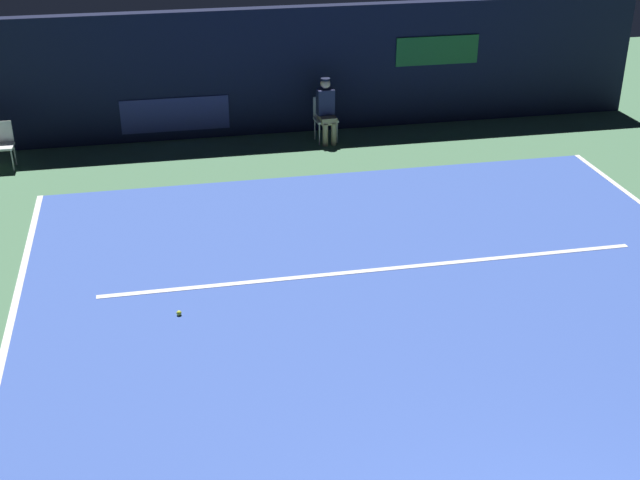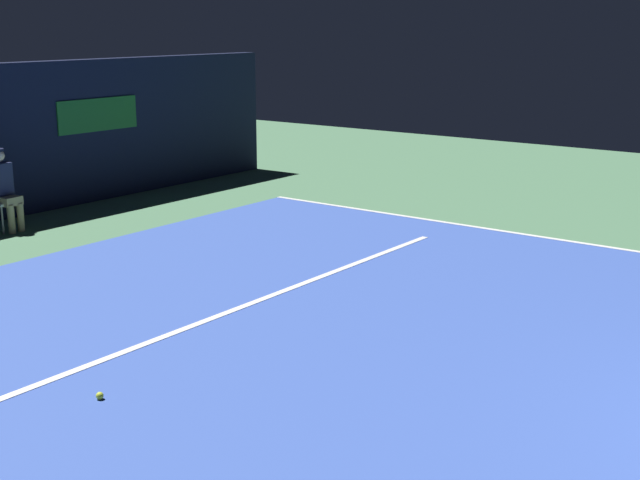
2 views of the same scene
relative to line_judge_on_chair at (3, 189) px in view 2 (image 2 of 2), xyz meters
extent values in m
plane|color=#4C7A56|center=(-0.42, -7.73, -0.69)|extent=(30.16, 30.16, 0.00)
cube|color=#3856B2|center=(-0.42, -7.73, -0.68)|extent=(10.32, 11.84, 0.01)
cube|color=white|center=(4.69, -7.73, -0.67)|extent=(0.10, 11.84, 0.01)
cube|color=white|center=(-0.42, -5.65, -0.67)|extent=(8.05, 0.10, 0.01)
cube|color=#1E6B2D|center=(2.54, 0.71, 0.91)|extent=(1.80, 0.04, 0.60)
cube|color=white|center=(0.00, 0.01, -0.23)|extent=(0.47, 0.44, 0.04)
cylinder|color=#B2B2B7|center=(-0.17, -0.17, -0.46)|extent=(0.03, 0.03, 0.46)
cylinder|color=#B2B2B7|center=(0.20, -0.14, -0.46)|extent=(0.03, 0.03, 0.46)
cylinder|color=#B2B2B7|center=(0.17, 0.20, -0.46)|extent=(0.03, 0.03, 0.46)
cube|color=tan|center=(0.01, -0.07, -0.19)|extent=(0.35, 0.43, 0.14)
cylinder|color=tan|center=(-0.07, -0.25, -0.46)|extent=(0.11, 0.11, 0.46)
cylinder|color=tan|center=(0.11, -0.24, -0.46)|extent=(0.11, 0.11, 0.46)
cube|color=#23284C|center=(0.00, 0.05, 0.14)|extent=(0.36, 0.25, 0.52)
sphere|color=#CCE033|center=(-3.34, -6.36, -0.64)|extent=(0.07, 0.07, 0.07)
camera|label=1|loc=(-3.43, -16.29, 5.27)|focal=47.73mm
camera|label=2|loc=(-7.91, -12.23, 2.60)|focal=48.99mm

